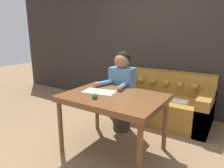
{
  "coord_description": "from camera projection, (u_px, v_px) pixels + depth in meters",
  "views": [
    {
      "loc": [
        1.37,
        -2.05,
        1.52
      ],
      "look_at": [
        -0.01,
        0.09,
        0.87
      ],
      "focal_mm": 32.0,
      "sensor_mm": 36.0,
      "label": 1
    }
  ],
  "objects": [
    {
      "name": "ground_plane",
      "position": [
        109.0,
        146.0,
        2.76
      ],
      "size": [
        16.0,
        16.0,
        0.0
      ],
      "primitive_type": "plane",
      "color": "#846647"
    },
    {
      "name": "wall_back",
      "position": [
        159.0,
        45.0,
        3.87
      ],
      "size": [
        8.0,
        0.06,
        2.6
      ],
      "color": "#2D2823",
      "rests_on": "ground_plane"
    },
    {
      "name": "dining_table",
      "position": [
        113.0,
        101.0,
        2.5
      ],
      "size": [
        1.23,
        0.9,
        0.77
      ],
      "color": "brown",
      "rests_on": "ground_plane"
    },
    {
      "name": "couch",
      "position": [
        162.0,
        103.0,
        3.61
      ],
      "size": [
        1.65,
        0.88,
        0.84
      ],
      "color": "olive",
      "rests_on": "ground_plane"
    },
    {
      "name": "person",
      "position": [
        122.0,
        91.0,
        3.1
      ],
      "size": [
        0.46,
        0.57,
        1.26
      ],
      "color": "#33281E",
      "rests_on": "ground_plane"
    },
    {
      "name": "pattern_paper_main",
      "position": [
        99.0,
        92.0,
        2.63
      ],
      "size": [
        0.46,
        0.31,
        0.0
      ],
      "color": "beige",
      "rests_on": "dining_table"
    },
    {
      "name": "scissors",
      "position": [
        97.0,
        90.0,
        2.69
      ],
      "size": [
        0.19,
        0.14,
        0.01
      ],
      "color": "silver",
      "rests_on": "dining_table"
    },
    {
      "name": "pin_cushion",
      "position": [
        95.0,
        96.0,
        2.34
      ],
      "size": [
        0.07,
        0.07,
        0.07
      ],
      "color": "#4C3828",
      "rests_on": "dining_table"
    }
  ]
}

